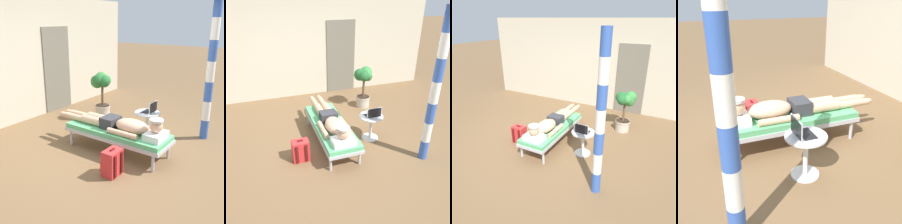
# 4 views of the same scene
# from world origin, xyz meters

# --- Properties ---
(ground_plane) EXTENTS (40.00, 40.00, 0.00)m
(ground_plane) POSITION_xyz_m (0.00, 0.00, 0.00)
(ground_plane) COLOR brown
(house_wall_back) EXTENTS (7.60, 0.20, 2.70)m
(house_wall_back) POSITION_xyz_m (0.15, 2.83, 1.35)
(house_wall_back) COLOR beige
(house_wall_back) RESTS_ON ground
(house_door_panel) EXTENTS (0.84, 0.03, 2.04)m
(house_door_panel) POSITION_xyz_m (1.29, 2.72, 1.02)
(house_door_panel) COLOR #6D6759
(house_door_panel) RESTS_ON ground
(lounge_chair) EXTENTS (0.64, 1.88, 0.42)m
(lounge_chair) POSITION_xyz_m (0.15, 0.13, 0.35)
(lounge_chair) COLOR #B7B7BC
(lounge_chair) RESTS_ON ground
(person_reclining) EXTENTS (0.53, 2.17, 0.33)m
(person_reclining) POSITION_xyz_m (0.15, 0.07, 0.52)
(person_reclining) COLOR white
(person_reclining) RESTS_ON lounge_chair
(side_table) EXTENTS (0.48, 0.48, 0.52)m
(side_table) POSITION_xyz_m (0.97, -0.01, 0.36)
(side_table) COLOR silver
(side_table) RESTS_ON ground
(laptop) EXTENTS (0.31, 0.24, 0.23)m
(laptop) POSITION_xyz_m (0.97, -0.06, 0.58)
(laptop) COLOR silver
(laptop) RESTS_ON side_table
(backpack) EXTENTS (0.30, 0.26, 0.42)m
(backpack) POSITION_xyz_m (-0.54, -0.25, 0.20)
(backpack) COLOR red
(backpack) RESTS_ON ground
(potted_plant) EXTENTS (0.49, 0.49, 1.04)m
(potted_plant) POSITION_xyz_m (1.45, 1.46, 0.69)
(potted_plant) COLOR #BFB29E
(potted_plant) RESTS_ON ground
(porch_post) EXTENTS (0.15, 0.15, 2.61)m
(porch_post) POSITION_xyz_m (1.60, -0.92, 1.31)
(porch_post) COLOR #3359B2
(porch_post) RESTS_ON ground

